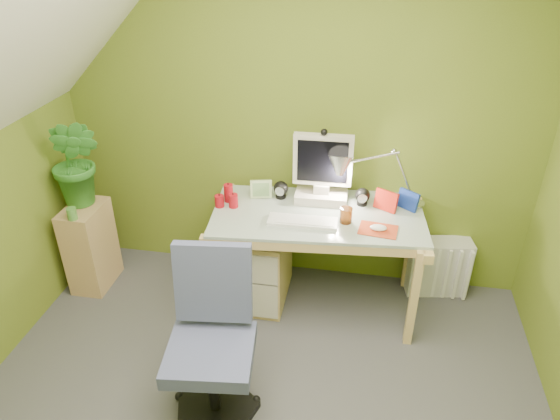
% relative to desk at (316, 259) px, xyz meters
% --- Properties ---
extents(wall_back, '(3.20, 0.01, 2.40)m').
position_rel_desk_xyz_m(wall_back, '(-0.20, 0.37, 0.84)').
color(wall_back, olive).
rests_on(wall_back, floor).
extents(desk, '(1.40, 0.79, 0.72)m').
position_rel_desk_xyz_m(desk, '(0.00, 0.00, 0.00)').
color(desk, tan).
rests_on(desk, floor).
extents(monitor, '(0.37, 0.22, 0.50)m').
position_rel_desk_xyz_m(monitor, '(0.00, 0.18, 0.61)').
color(monitor, beige).
rests_on(monitor, desk).
extents(speaker_left, '(0.11, 0.11, 0.12)m').
position_rel_desk_xyz_m(speaker_left, '(-0.27, 0.16, 0.42)').
color(speaker_left, black).
rests_on(speaker_left, desk).
extents(speaker_right, '(0.12, 0.12, 0.12)m').
position_rel_desk_xyz_m(speaker_right, '(0.27, 0.16, 0.42)').
color(speaker_right, black).
rests_on(speaker_right, desk).
extents(keyboard, '(0.43, 0.15, 0.02)m').
position_rel_desk_xyz_m(keyboard, '(-0.08, -0.14, 0.37)').
color(keyboard, white).
rests_on(keyboard, desk).
extents(mousepad, '(0.25, 0.19, 0.01)m').
position_rel_desk_xyz_m(mousepad, '(0.38, -0.14, 0.36)').
color(mousepad, '#B73C1C').
rests_on(mousepad, desk).
extents(mouse, '(0.11, 0.08, 0.03)m').
position_rel_desk_xyz_m(mouse, '(0.38, -0.14, 0.38)').
color(mouse, white).
rests_on(mouse, mousepad).
extents(amber_tumbler, '(0.09, 0.09, 0.10)m').
position_rel_desk_xyz_m(amber_tumbler, '(0.18, -0.08, 0.41)').
color(amber_tumbler, '#924615').
rests_on(amber_tumbler, desk).
extents(candle_cluster, '(0.18, 0.16, 0.12)m').
position_rel_desk_xyz_m(candle_cluster, '(-0.60, 0.01, 0.42)').
color(candle_cluster, '#A80E19').
rests_on(candle_cluster, desk).
extents(photo_frame_red, '(0.14, 0.09, 0.13)m').
position_rel_desk_xyz_m(photo_frame_red, '(0.42, 0.12, 0.42)').
color(photo_frame_red, red).
rests_on(photo_frame_red, desk).
extents(photo_frame_blue, '(0.13, 0.10, 0.12)m').
position_rel_desk_xyz_m(photo_frame_blue, '(0.56, 0.16, 0.42)').
color(photo_frame_blue, '#16339C').
rests_on(photo_frame_blue, desk).
extents(photo_frame_green, '(0.14, 0.05, 0.12)m').
position_rel_desk_xyz_m(photo_frame_green, '(-0.40, 0.14, 0.42)').
color(photo_frame_green, '#BBD895').
rests_on(photo_frame_green, desk).
extents(desk_lamp, '(0.56, 0.26, 0.59)m').
position_rel_desk_xyz_m(desk_lamp, '(0.45, 0.18, 0.65)').
color(desk_lamp, '#B9B8BD').
rests_on(desk_lamp, desk).
extents(side_ledge, '(0.24, 0.36, 0.64)m').
position_rel_desk_xyz_m(side_ledge, '(-1.60, -0.08, -0.04)').
color(side_ledge, tan).
rests_on(side_ledge, floor).
extents(potted_plant, '(0.39, 0.33, 0.63)m').
position_rel_desk_xyz_m(potted_plant, '(-1.60, -0.03, 0.59)').
color(potted_plant, '#347F2A').
rests_on(potted_plant, side_ledge).
extents(green_cup, '(0.07, 0.07, 0.08)m').
position_rel_desk_xyz_m(green_cup, '(-1.58, -0.23, 0.32)').
color(green_cup, '#52903C').
rests_on(green_cup, side_ledge).
extents(task_chair, '(0.55, 0.55, 0.90)m').
position_rel_desk_xyz_m(task_chair, '(-0.42, -1.03, 0.09)').
color(task_chair, '#454B71').
rests_on(task_chair, floor).
extents(radiator, '(0.44, 0.24, 0.42)m').
position_rel_desk_xyz_m(radiator, '(0.84, 0.27, -0.15)').
color(radiator, silver).
rests_on(radiator, floor).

